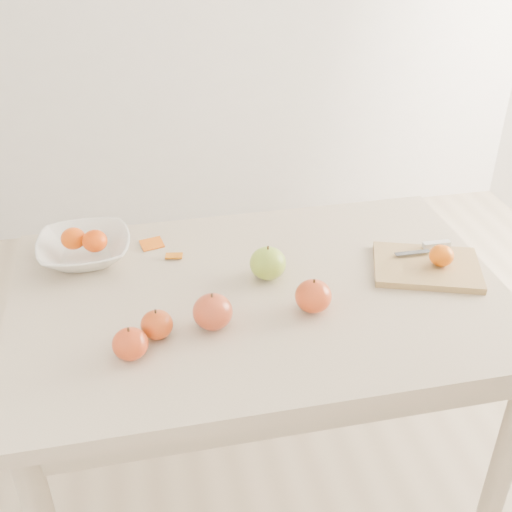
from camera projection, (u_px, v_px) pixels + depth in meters
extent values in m
plane|color=#C6B293|center=(259.00, 491.00, 1.97)|extent=(3.50, 3.50, 0.00)
cube|color=beige|center=(260.00, 297.00, 1.58)|extent=(1.20, 0.80, 0.04)
cylinder|color=#BCAA8E|center=(64.00, 355.00, 1.97)|extent=(0.06, 0.06, 0.71)
cylinder|color=#BCAA8E|center=(395.00, 311.00, 2.16)|extent=(0.06, 0.06, 0.71)
cylinder|color=#BCAA8E|center=(501.00, 472.00, 1.59)|extent=(0.06, 0.06, 0.71)
cube|color=tan|center=(427.00, 267.00, 1.64)|extent=(0.32, 0.27, 0.02)
ellipsoid|color=orange|center=(441.00, 256.00, 1.62)|extent=(0.06, 0.06, 0.05)
imported|color=white|center=(85.00, 249.00, 1.68)|extent=(0.24, 0.24, 0.06)
ellipsoid|color=#D74607|center=(73.00, 238.00, 1.67)|extent=(0.06, 0.06, 0.06)
ellipsoid|color=#E94208|center=(95.00, 241.00, 1.66)|extent=(0.06, 0.06, 0.06)
cube|color=#DC5F0F|center=(152.00, 245.00, 1.75)|extent=(0.07, 0.06, 0.01)
cube|color=#CA660E|center=(174.00, 257.00, 1.70)|extent=(0.05, 0.04, 0.01)
cube|color=white|center=(436.00, 244.00, 1.71)|extent=(0.08, 0.02, 0.01)
cube|color=#3B3E43|center=(413.00, 253.00, 1.67)|extent=(0.10, 0.02, 0.00)
ellipsoid|color=olive|center=(268.00, 263.00, 1.60)|extent=(0.09, 0.09, 0.08)
ellipsoid|color=#9D0F08|center=(130.00, 344.00, 1.35)|extent=(0.08, 0.08, 0.07)
ellipsoid|color=#A31B0D|center=(313.00, 296.00, 1.48)|extent=(0.09, 0.09, 0.08)
ellipsoid|color=maroon|center=(213.00, 312.00, 1.43)|extent=(0.09, 0.09, 0.08)
ellipsoid|color=maroon|center=(157.00, 325.00, 1.40)|extent=(0.07, 0.07, 0.06)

